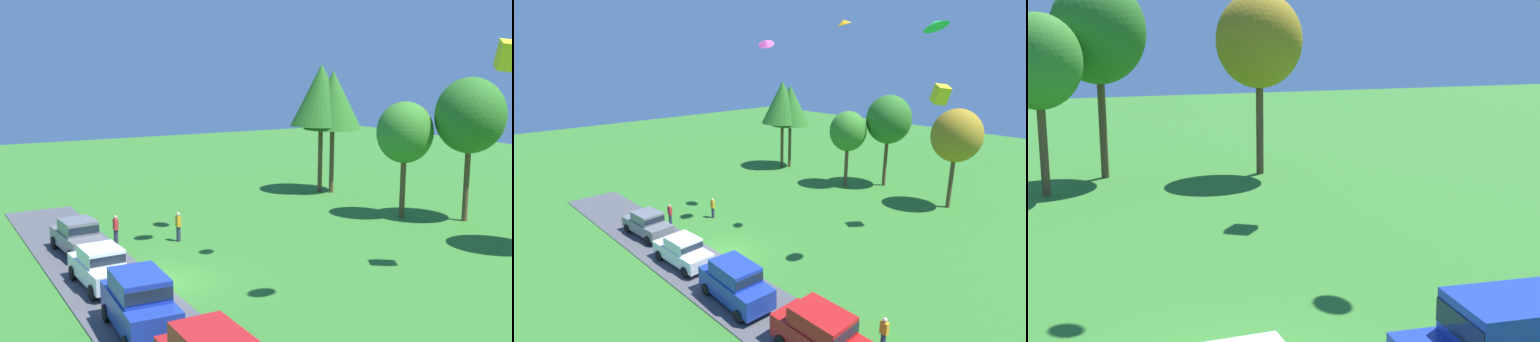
% 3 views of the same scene
% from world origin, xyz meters
% --- Properties ---
extents(tree_far_right, '(3.67, 3.67, 7.74)m').
position_xyz_m(tree_far_right, '(-3.74, 18.30, 5.69)').
color(tree_far_right, brown).
rests_on(tree_far_right, ground).
extents(tree_left_of_center, '(4.42, 4.42, 9.32)m').
position_xyz_m(tree_left_of_center, '(-1.05, 21.27, 6.87)').
color(tree_left_of_center, brown).
rests_on(tree_left_of_center, ground).
extents(tree_lone_near, '(4.15, 4.15, 8.77)m').
position_xyz_m(tree_lone_near, '(6.29, 19.89, 6.45)').
color(tree_lone_near, brown).
rests_on(tree_lone_near, ground).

